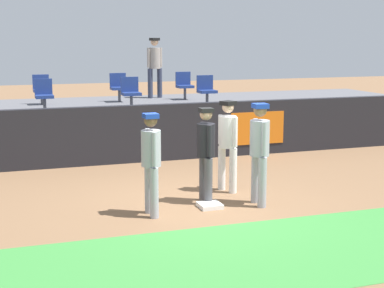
{
  "coord_description": "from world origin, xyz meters",
  "views": [
    {
      "loc": [
        -3.54,
        -9.79,
        3.03
      ],
      "look_at": [
        0.09,
        0.85,
        1.0
      ],
      "focal_mm": 55.17,
      "sensor_mm": 36.0,
      "label": 1
    }
  ],
  "objects_px": {
    "player_coach_visitor": "(259,147)",
    "seat_front_right": "(206,89)",
    "player_runner_visitor": "(151,157)",
    "seat_front_center": "(131,91)",
    "first_base": "(210,205)",
    "seat_back_right": "(184,84)",
    "player_fielder_home": "(228,140)",
    "player_umpire": "(206,148)",
    "seat_front_left": "(44,94)",
    "seat_back_center": "(119,86)",
    "spectator_hooded": "(155,63)",
    "seat_back_left": "(41,88)"
  },
  "relations": [
    {
      "from": "player_coach_visitor",
      "to": "seat_front_right",
      "type": "height_order",
      "value": "seat_front_right"
    },
    {
      "from": "player_runner_visitor",
      "to": "seat_front_right",
      "type": "height_order",
      "value": "seat_front_right"
    },
    {
      "from": "seat_front_center",
      "to": "player_runner_visitor",
      "type": "bearing_deg",
      "value": -99.72
    },
    {
      "from": "player_fielder_home",
      "to": "seat_front_left",
      "type": "height_order",
      "value": "seat_front_left"
    },
    {
      "from": "player_runner_visitor",
      "to": "seat_front_right",
      "type": "xyz_separation_m",
      "value": [
        3.16,
        5.87,
        0.6
      ]
    },
    {
      "from": "player_fielder_home",
      "to": "player_coach_visitor",
      "type": "height_order",
      "value": "player_coach_visitor"
    },
    {
      "from": "player_umpire",
      "to": "seat_front_left",
      "type": "relative_size",
      "value": 2.11
    },
    {
      "from": "seat_front_left",
      "to": "seat_back_center",
      "type": "distance_m",
      "value": 2.93
    },
    {
      "from": "player_coach_visitor",
      "to": "player_umpire",
      "type": "xyz_separation_m",
      "value": [
        -0.86,
        0.46,
        -0.06
      ]
    },
    {
      "from": "player_coach_visitor",
      "to": "player_umpire",
      "type": "distance_m",
      "value": 0.98
    },
    {
      "from": "seat_back_right",
      "to": "player_coach_visitor",
      "type": "bearing_deg",
      "value": -97.94
    },
    {
      "from": "player_fielder_home",
      "to": "seat_front_left",
      "type": "xyz_separation_m",
      "value": [
        -3.1,
        4.77,
        0.58
      ]
    },
    {
      "from": "first_base",
      "to": "seat_back_right",
      "type": "distance_m",
      "value": 7.97
    },
    {
      "from": "seat_front_left",
      "to": "seat_back_center",
      "type": "xyz_separation_m",
      "value": [
        2.31,
        1.8,
        0.0
      ]
    },
    {
      "from": "first_base",
      "to": "seat_back_center",
      "type": "xyz_separation_m",
      "value": [
        -0.06,
        7.56,
        1.59
      ]
    },
    {
      "from": "seat_front_center",
      "to": "player_coach_visitor",
      "type": "bearing_deg",
      "value": -80.12
    },
    {
      "from": "seat_front_left",
      "to": "seat_front_center",
      "type": "xyz_separation_m",
      "value": [
        2.25,
        0.0,
        0.0
      ]
    },
    {
      "from": "seat_back_left",
      "to": "seat_front_center",
      "type": "height_order",
      "value": "same"
    },
    {
      "from": "seat_back_left",
      "to": "player_runner_visitor",
      "type": "bearing_deg",
      "value": -81.36
    },
    {
      "from": "seat_back_left",
      "to": "seat_back_right",
      "type": "relative_size",
      "value": 1.0
    },
    {
      "from": "player_runner_visitor",
      "to": "player_coach_visitor",
      "type": "distance_m",
      "value": 2.03
    },
    {
      "from": "player_coach_visitor",
      "to": "player_umpire",
      "type": "height_order",
      "value": "player_coach_visitor"
    },
    {
      "from": "seat_front_center",
      "to": "spectator_hooded",
      "type": "relative_size",
      "value": 0.45
    },
    {
      "from": "first_base",
      "to": "seat_back_right",
      "type": "bearing_deg",
      "value": 75.3
    },
    {
      "from": "first_base",
      "to": "seat_back_left",
      "type": "xyz_separation_m",
      "value": [
        -2.28,
        7.56,
        1.59
      ]
    },
    {
      "from": "player_coach_visitor",
      "to": "player_fielder_home",
      "type": "bearing_deg",
      "value": -167.35
    },
    {
      "from": "spectator_hooded",
      "to": "seat_front_center",
      "type": "bearing_deg",
      "value": 49.2
    },
    {
      "from": "player_fielder_home",
      "to": "seat_front_center",
      "type": "bearing_deg",
      "value": 168.31
    },
    {
      "from": "seat_back_center",
      "to": "seat_back_right",
      "type": "relative_size",
      "value": 1.0
    },
    {
      "from": "first_base",
      "to": "seat_front_left",
      "type": "xyz_separation_m",
      "value": [
        -2.36,
        5.76,
        1.59
      ]
    },
    {
      "from": "player_runner_visitor",
      "to": "seat_front_center",
      "type": "distance_m",
      "value": 5.99
    },
    {
      "from": "player_runner_visitor",
      "to": "seat_back_center",
      "type": "bearing_deg",
      "value": 170.41
    },
    {
      "from": "player_coach_visitor",
      "to": "seat_back_right",
      "type": "xyz_separation_m",
      "value": [
        1.07,
        7.67,
        0.55
      ]
    },
    {
      "from": "player_runner_visitor",
      "to": "seat_back_right",
      "type": "relative_size",
      "value": 2.12
    },
    {
      "from": "seat_front_center",
      "to": "seat_back_right",
      "type": "bearing_deg",
      "value": 40.71
    },
    {
      "from": "seat_back_center",
      "to": "seat_back_right",
      "type": "distance_m",
      "value": 2.04
    },
    {
      "from": "player_coach_visitor",
      "to": "seat_front_left",
      "type": "xyz_separation_m",
      "value": [
        -3.28,
        5.87,
        0.54
      ]
    },
    {
      "from": "player_runner_visitor",
      "to": "seat_front_center",
      "type": "relative_size",
      "value": 2.12
    },
    {
      "from": "first_base",
      "to": "spectator_hooded",
      "type": "height_order",
      "value": "spectator_hooded"
    },
    {
      "from": "player_umpire",
      "to": "seat_front_left",
      "type": "bearing_deg",
      "value": -153.94
    },
    {
      "from": "player_coach_visitor",
      "to": "seat_front_right",
      "type": "bearing_deg",
      "value": 172.63
    },
    {
      "from": "seat_back_left",
      "to": "seat_back_right",
      "type": "distance_m",
      "value": 4.26
    },
    {
      "from": "seat_front_left",
      "to": "spectator_hooded",
      "type": "bearing_deg",
      "value": 35.13
    },
    {
      "from": "seat_back_left",
      "to": "seat_back_center",
      "type": "bearing_deg",
      "value": 0.01
    },
    {
      "from": "player_fielder_home",
      "to": "seat_front_right",
      "type": "distance_m",
      "value": 4.98
    },
    {
      "from": "player_fielder_home",
      "to": "player_umpire",
      "type": "bearing_deg",
      "value": -69.03
    },
    {
      "from": "first_base",
      "to": "seat_front_right",
      "type": "xyz_separation_m",
      "value": [
        2.04,
        5.76,
        1.59
      ]
    },
    {
      "from": "player_umpire",
      "to": "seat_front_center",
      "type": "bearing_deg",
      "value": -176.3
    },
    {
      "from": "player_fielder_home",
      "to": "player_coach_visitor",
      "type": "bearing_deg",
      "value": -12.6
    },
    {
      "from": "seat_back_left",
      "to": "spectator_hooded",
      "type": "distance_m",
      "value": 3.67
    }
  ]
}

